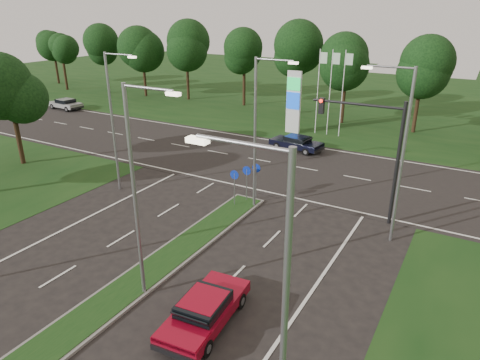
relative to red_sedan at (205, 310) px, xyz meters
The scene contains 16 objects.
verge_far 49.43m from the red_sedan, 94.79° to the left, with size 160.00×50.00×0.02m, color #133411.
cross_road 18.72m from the red_sedan, 102.74° to the left, with size 160.00×12.00×0.02m, color black.
median_kerb 4.52m from the red_sedan, 157.01° to the right, with size 2.00×26.00×0.12m, color slate.
streetlight_median_near 5.41m from the red_sedan, behind, with size 2.53×0.22×9.00m.
streetlight_median_far 11.59m from the red_sedan, 106.96° to the left, with size 2.53×0.22×9.00m.
streetlight_left_far 15.55m from the red_sedan, 146.42° to the left, with size 2.53×0.22×9.00m.
streetlight_right_far 12.10m from the red_sedan, 65.49° to the left, with size 2.53×0.22×9.00m.
streetlight_right_near 7.44m from the red_sedan, 38.75° to the right, with size 2.53×0.22×9.00m.
traffic_signal 13.24m from the red_sedan, 75.96° to the left, with size 5.10×0.42×7.00m.
median_signs 11.47m from the red_sedan, 111.18° to the left, with size 1.16×1.76×2.38m.
gas_pylon 28.53m from the red_sedan, 106.17° to the left, with size 5.80×1.26×8.00m.
tree_left_far 24.12m from the red_sedan, 159.62° to the left, with size 5.20×5.20×8.86m.
treeline_far 34.97m from the red_sedan, 96.72° to the left, with size 6.00×6.00×9.90m.
red_sedan is the anchor object (origin of this frame).
navy_sedan 22.94m from the red_sedan, 104.09° to the left, with size 4.69×2.42×1.23m.
far_car_a 43.09m from the red_sedan, 147.35° to the left, with size 4.53×2.19×1.27m.
Camera 1 is at (11.97, -5.17, 11.42)m, focal length 32.00 mm.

